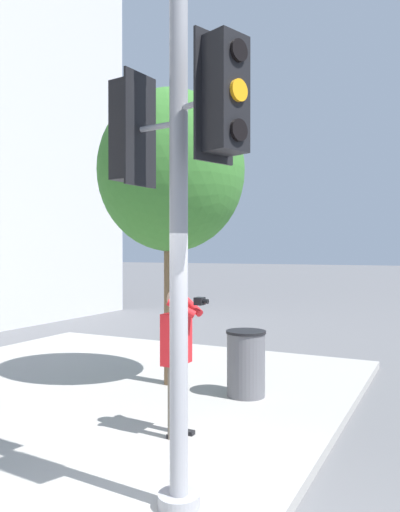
% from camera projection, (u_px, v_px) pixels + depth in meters
% --- Properties ---
extents(sidewalk_corner, '(8.00, 8.00, 0.13)m').
position_uv_depth(sidewalk_corner, '(92.00, 390.00, 8.17)').
color(sidewalk_corner, '#9E9B96').
rests_on(sidewalk_corner, ground_plane).
extents(traffic_signal_pole, '(0.63, 1.41, 4.47)m').
position_uv_depth(traffic_signal_pole, '(176.00, 185.00, 4.24)').
color(traffic_signal_pole, '#939399').
rests_on(traffic_signal_pole, sidewalk_corner).
extents(person_photographer, '(0.50, 0.53, 1.76)m').
position_uv_depth(person_photographer, '(177.00, 347.00, 5.95)').
color(person_photographer, black).
rests_on(person_photographer, sidewalk_corner).
extents(street_tree, '(2.43, 2.43, 4.88)m').
position_uv_depth(street_tree, '(171.00, 172.00, 8.26)').
color(street_tree, brown).
rests_on(street_tree, sidewalk_corner).
extents(trash_bin, '(0.61, 0.61, 1.00)m').
position_uv_depth(trash_bin, '(246.00, 363.00, 7.60)').
color(trash_bin, '#5B5B60').
rests_on(trash_bin, sidewalk_corner).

